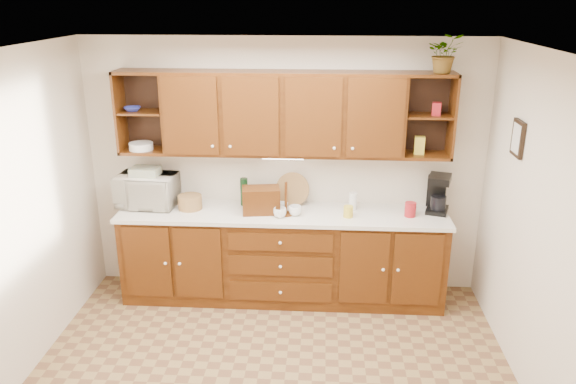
# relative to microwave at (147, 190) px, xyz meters

# --- Properties ---
(ceiling) EXTENTS (4.00, 4.00, 0.00)m
(ceiling) POSITION_rel_microwave_xyz_m (1.38, -1.54, 1.50)
(ceiling) COLOR white
(ceiling) RESTS_ON back_wall
(back_wall) EXTENTS (4.00, 0.00, 4.00)m
(back_wall) POSITION_rel_microwave_xyz_m (1.38, 0.21, 0.20)
(back_wall) COLOR beige
(back_wall) RESTS_ON floor
(left_wall) EXTENTS (0.00, 3.50, 3.50)m
(left_wall) POSITION_rel_microwave_xyz_m (-0.62, -1.54, 0.20)
(left_wall) COLOR beige
(left_wall) RESTS_ON floor
(right_wall) EXTENTS (0.00, 3.50, 3.50)m
(right_wall) POSITION_rel_microwave_xyz_m (3.38, -1.54, 0.20)
(right_wall) COLOR beige
(right_wall) RESTS_ON floor
(base_cabinets) EXTENTS (3.20, 0.60, 0.90)m
(base_cabinets) POSITION_rel_microwave_xyz_m (1.38, -0.09, -0.65)
(base_cabinets) COLOR #341605
(base_cabinets) RESTS_ON floor
(countertop) EXTENTS (3.24, 0.64, 0.04)m
(countertop) POSITION_rel_microwave_xyz_m (1.38, -0.10, -0.18)
(countertop) COLOR silver
(countertop) RESTS_ON base_cabinets
(upper_cabinets) EXTENTS (3.20, 0.33, 0.80)m
(upper_cabinets) POSITION_rel_microwave_xyz_m (1.39, 0.05, 0.79)
(upper_cabinets) COLOR #341605
(upper_cabinets) RESTS_ON back_wall
(undercabinet_light) EXTENTS (0.40, 0.05, 0.02)m
(undercabinet_light) POSITION_rel_microwave_xyz_m (1.38, -0.00, 0.37)
(undercabinet_light) COLOR white
(undercabinet_light) RESTS_ON upper_cabinets
(framed_picture) EXTENTS (0.03, 0.24, 0.30)m
(framed_picture) POSITION_rel_microwave_xyz_m (3.36, -0.64, 0.75)
(framed_picture) COLOR black
(framed_picture) RESTS_ON right_wall
(wicker_basket) EXTENTS (0.30, 0.30, 0.14)m
(wicker_basket) POSITION_rel_microwave_xyz_m (0.45, -0.06, -0.09)
(wicker_basket) COLOR brown
(wicker_basket) RESTS_ON countertop
(microwave) EXTENTS (0.61, 0.43, 0.32)m
(microwave) POSITION_rel_microwave_xyz_m (0.00, 0.00, 0.00)
(microwave) COLOR beige
(microwave) RESTS_ON countertop
(towel_stack) EXTENTS (0.29, 0.22, 0.08)m
(towel_stack) POSITION_rel_microwave_xyz_m (0.00, 0.00, 0.20)
(towel_stack) COLOR #D5BA64
(towel_stack) RESTS_ON microwave
(wine_bottle) EXTENTS (0.09, 0.09, 0.28)m
(wine_bottle) POSITION_rel_microwave_xyz_m (0.97, 0.08, -0.02)
(wine_bottle) COLOR black
(wine_bottle) RESTS_ON countertop
(woven_tray) EXTENTS (0.35, 0.14, 0.34)m
(woven_tray) POSITION_rel_microwave_xyz_m (1.46, 0.11, -0.15)
(woven_tray) COLOR brown
(woven_tray) RESTS_ON countertop
(bread_box) EXTENTS (0.39, 0.28, 0.25)m
(bread_box) POSITION_rel_microwave_xyz_m (1.17, -0.12, -0.03)
(bread_box) COLOR #341605
(bread_box) RESTS_ON countertop
(mug_tree) EXTENTS (0.28, 0.29, 0.34)m
(mug_tree) POSITION_rel_microwave_xyz_m (1.42, -0.17, -0.11)
(mug_tree) COLOR #341605
(mug_tree) RESTS_ON countertop
(canister_red) EXTENTS (0.13, 0.13, 0.14)m
(canister_red) POSITION_rel_microwave_xyz_m (2.61, -0.13, -0.09)
(canister_red) COLOR maroon
(canister_red) RESTS_ON countertop
(canister_white) EXTENTS (0.09, 0.09, 0.17)m
(canister_white) POSITION_rel_microwave_xyz_m (2.07, 0.01, -0.07)
(canister_white) COLOR white
(canister_white) RESTS_ON countertop
(canister_yellow) EXTENTS (0.12, 0.12, 0.11)m
(canister_yellow) POSITION_rel_microwave_xyz_m (2.02, -0.19, -0.11)
(canister_yellow) COLOR gold
(canister_yellow) RESTS_ON countertop
(coffee_maker) EXTENTS (0.27, 0.31, 0.38)m
(coffee_maker) POSITION_rel_microwave_xyz_m (2.90, 0.03, 0.02)
(coffee_maker) COLOR black
(coffee_maker) RESTS_ON countertop
(bowl_stack) EXTENTS (0.20, 0.20, 0.04)m
(bowl_stack) POSITION_rel_microwave_xyz_m (-0.08, 0.04, 0.82)
(bowl_stack) COLOR navy
(bowl_stack) RESTS_ON upper_cabinets
(plate_stack) EXTENTS (0.29, 0.29, 0.07)m
(plate_stack) POSITION_rel_microwave_xyz_m (-0.03, 0.02, 0.45)
(plate_stack) COLOR white
(plate_stack) RESTS_ON upper_cabinets
(pantry_box_yellow) EXTENTS (0.10, 0.09, 0.17)m
(pantry_box_yellow) POSITION_rel_microwave_xyz_m (2.68, 0.03, 0.50)
(pantry_box_yellow) COLOR gold
(pantry_box_yellow) RESTS_ON upper_cabinets
(pantry_box_red) EXTENTS (0.09, 0.08, 0.12)m
(pantry_box_red) POSITION_rel_microwave_xyz_m (2.81, 0.02, 0.86)
(pantry_box_red) COLOR maroon
(pantry_box_red) RESTS_ON upper_cabinets
(potted_plant) EXTENTS (0.33, 0.29, 0.35)m
(potted_plant) POSITION_rel_microwave_xyz_m (2.84, 0.02, 1.36)
(potted_plant) COLOR #999999
(potted_plant) RESTS_ON upper_cabinets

